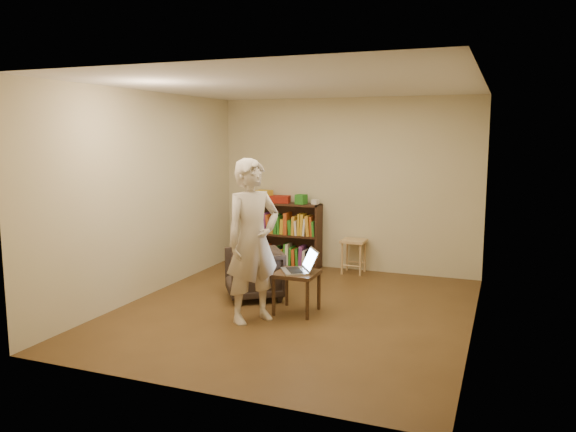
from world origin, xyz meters
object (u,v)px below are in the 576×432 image
at_px(side_table, 297,279).
at_px(person, 253,241).
at_px(bookshelf, 284,238).
at_px(armchair, 254,274).
at_px(stool, 354,246).
at_px(laptop, 300,267).

height_order(side_table, person, person).
distance_m(bookshelf, armchair, 1.81).
bearing_deg(person, armchair, 57.64).
bearing_deg(stool, bookshelf, 176.36).
xyz_separation_m(laptop, person, (-0.38, -0.48, 0.36)).
xyz_separation_m(bookshelf, laptop, (1.05, -2.10, 0.10)).
bearing_deg(laptop, bookshelf, 173.53).
bearing_deg(armchair, side_table, 28.68).
distance_m(stool, person, 2.61).
relative_size(armchair, side_table, 1.43).
distance_m(stool, laptop, 2.04).
bearing_deg(bookshelf, laptop, -63.38).
relative_size(armchair, laptop, 1.32).
bearing_deg(armchair, person, -10.41).
xyz_separation_m(bookshelf, side_table, (1.02, -2.14, -0.04)).
relative_size(stool, person, 0.28).
bearing_deg(armchair, laptop, 31.83).
distance_m(stool, side_table, 2.07).
height_order(stool, armchair, armchair).
bearing_deg(person, side_table, -4.18).
bearing_deg(person, bookshelf, 48.00).
xyz_separation_m(stool, person, (-0.48, -2.51, 0.49)).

